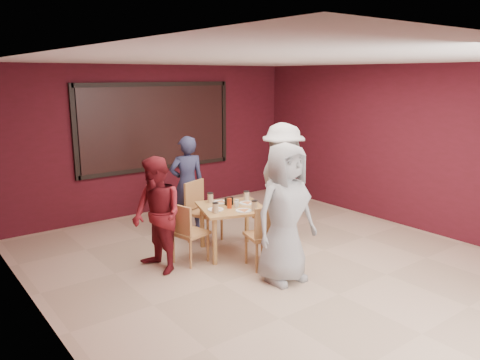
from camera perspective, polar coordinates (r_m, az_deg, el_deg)
floor at (r=6.68m, az=4.54°, el=-10.33°), size 7.00×7.00×0.00m
window_blinds at (r=9.06m, az=-10.07°, el=6.42°), size 3.00×0.02×1.50m
dining_table at (r=6.92m, az=-1.02°, el=-3.91°), size 1.15×1.15×0.87m
chair_front at (r=6.40m, az=3.15°, el=-6.45°), size 0.53×0.53×0.91m
chair_back at (r=7.47m, az=-4.80°, el=-3.38°), size 0.60×0.60×0.97m
chair_left at (r=6.60m, az=-6.55°, el=-6.08°), size 0.51×0.51×0.88m
chair_right at (r=7.49m, az=4.02°, el=-3.98°), size 0.44×0.44×0.82m
diner_front at (r=5.94m, az=5.52°, el=-4.05°), size 0.91×0.61×1.81m
diner_back at (r=7.92m, az=-6.47°, el=-0.48°), size 0.68×0.54×1.63m
diner_left at (r=6.32m, az=-10.07°, el=-4.27°), size 0.66×0.81×1.57m
diner_right at (r=7.54m, az=5.22°, el=-0.17°), size 0.98×1.35×1.88m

